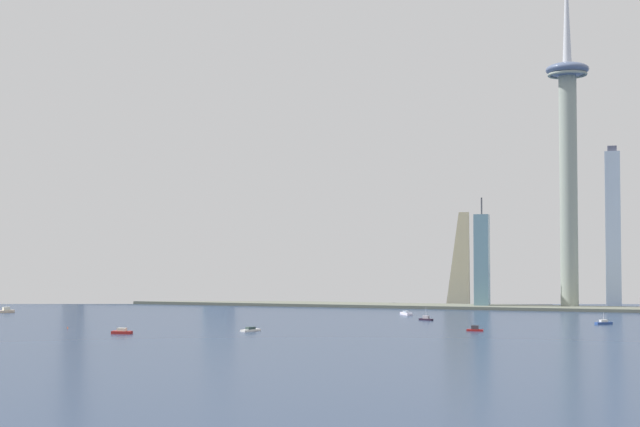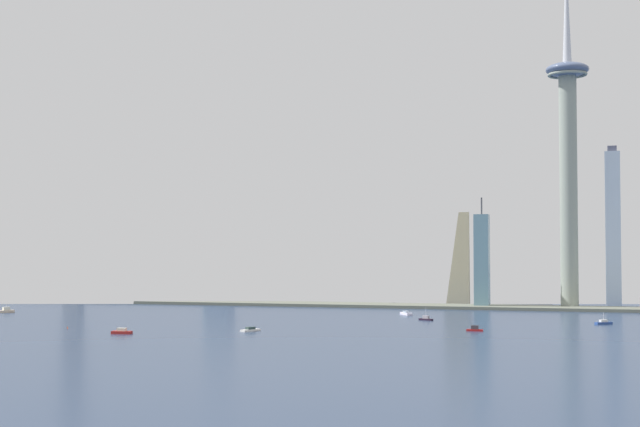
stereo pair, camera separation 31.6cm
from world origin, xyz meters
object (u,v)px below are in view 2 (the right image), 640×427
Objects in this scene: boat_4 at (603,323)px; boat_5 at (250,330)px; skyscraper_6 at (482,261)px; observation_tower at (568,142)px; boat_1 at (6,311)px; boat_6 at (406,313)px; boat_0 at (426,319)px; skyscraper_1 at (220,266)px; channel_buoy_0 at (68,327)px; boat_2 at (475,329)px; skyscraper_2 at (613,228)px; airplane at (196,71)px; skyscraper_0 at (74,221)px; skyscraper_4 at (458,258)px; skyscraper_3 at (211,273)px; boat_3 at (122,332)px.

boat_5 is at bearing 172.78° from boat_4.
boat_5 is (-123.55, -316.13, -45.18)m from skyscraper_6.
observation_tower is 3.24× the size of skyscraper_6.
boat_1 is 0.82× the size of boat_6.
boat_0 is (-24.45, -176.54, -44.91)m from skyscraper_6.
skyscraper_1 is 409.90m from channel_buoy_0.
boat_1 is at bearing 144.21° from boat_4.
boat_0 is 0.93× the size of boat_4.
skyscraper_6 is 274.32m from boat_2.
skyscraper_2 is (41.53, 35.17, -84.04)m from observation_tower.
skyscraper_6 reaches higher than boat_4.
boat_6 is at bearing -173.86° from boat_5.
boat_6 is (355.66, 74.59, -0.54)m from boat_1.
airplane is (-306.23, -1.27, 205.07)m from skyscraper_6.
boat_0 is at bearing 33.52° from channel_buoy_0.
boat_4 is at bearing -19.31° from airplane.
skyscraper_0 reaches higher than skyscraper_4.
skyscraper_3 reaches higher than boat_3.
skyscraper_0 is 472.83m from boat_3.
skyscraper_6 reaches higher than boat_5.
airplane is (-419.83, 178.48, 250.04)m from boat_4.
skyscraper_4 is at bearing 61.03° from channel_buoy_0.
skyscraper_4 is 0.89× the size of skyscraper_6.
boat_2 reaches higher than channel_buoy_0.
skyscraper_2 is at bearing -134.19° from boat_3.
boat_5 is 8.68× the size of channel_buoy_0.
boat_5 is at bearing -124.22° from skyscraper_2.
skyscraper_1 is 43.05× the size of channel_buoy_0.
channel_buoy_0 is at bearing -57.59° from boat_5.
skyscraper_0 reaches higher than boat_2.
skyscraper_0 is 237.27m from boat_1.
boat_2 is (493.95, -289.45, -88.93)m from skyscraper_0.
boat_4 is (86.88, 89.56, -0.12)m from boat_2.
boat_0 reaches higher than boat_4.
skyscraper_0 reaches higher than boat_1.
boat_4 is 7.30× the size of channel_buoy_0.
skyscraper_1 reaches higher than boat_3.
skyscraper_1 is 447.88m from boat_3.
boat_2 is at bearing -163.97° from boat_3.
airplane reaches higher than skyscraper_1.
observation_tower is 555.00m from skyscraper_0.
airplane reaches higher than channel_buoy_0.
skyscraper_6 reaches higher than boat_6.
observation_tower is 556.22m from boat_1.
boat_1 is at bearing 136.87° from channel_buoy_0.
skyscraper_1 is at bearing -179.88° from skyscraper_4.
skyscraper_1 is 1.32× the size of skyscraper_3.
boat_0 is at bearing -123.49° from skyscraper_2.
boat_1 is (59.00, -212.09, -88.49)m from skyscraper_0.
observation_tower is 26.40× the size of boat_4.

